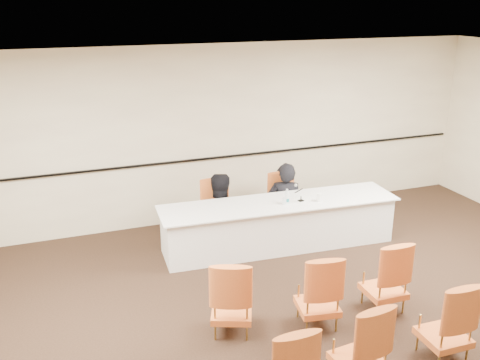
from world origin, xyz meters
name	(u,v)px	position (x,y,z in m)	size (l,w,h in m)	color
floor	(316,350)	(0.00, 0.00, 0.00)	(10.00, 10.00, 0.00)	black
ceiling	(331,78)	(0.00, 0.00, 3.00)	(10.00, 10.00, 0.00)	white
wall_back	(208,135)	(0.00, 4.00, 1.50)	(10.00, 0.04, 3.00)	beige
wall_rail	(209,158)	(0.00, 3.96, 1.10)	(9.80, 0.04, 0.03)	black
panel_table	(279,224)	(0.68, 2.53, 0.37)	(3.69, 0.85, 0.74)	silver
panelist_main	(285,210)	(1.02, 3.06, 0.36)	(0.59, 0.39, 1.63)	black
panelist_main_chair	(285,203)	(1.02, 3.06, 0.47)	(0.50, 0.50, 0.95)	#C65923
panelist_second	(218,223)	(-0.12, 3.13, 0.27)	(0.81, 0.63, 1.67)	black
panelist_second_chair	(218,211)	(-0.12, 3.13, 0.47)	(0.50, 0.50, 0.95)	#C65923
papers	(302,200)	(1.05, 2.49, 0.74)	(0.30, 0.22, 0.00)	white
microphone	(301,194)	(1.00, 2.44, 0.86)	(0.09, 0.18, 0.25)	black
water_bottle	(287,197)	(0.75, 2.42, 0.86)	(0.07, 0.07, 0.24)	#187A86
drinking_glass	(284,201)	(0.70, 2.41, 0.79)	(0.06, 0.06, 0.10)	silver
coffee_cup	(319,197)	(1.26, 2.34, 0.81)	(0.09, 0.09, 0.13)	white
aud_chair_front_left	(232,295)	(-0.76, 0.67, 0.47)	(0.50, 0.50, 0.95)	#C65923
aud_chair_front_mid	(318,289)	(0.24, 0.44, 0.47)	(0.50, 0.50, 0.95)	#C65923
aud_chair_front_right	(385,274)	(1.17, 0.47, 0.47)	(0.50, 0.50, 0.95)	#C65923
aud_chair_back_mid	(360,342)	(0.14, -0.60, 0.47)	(0.50, 0.50, 0.95)	#C65923
aud_chair_back_right	(446,319)	(1.22, -0.56, 0.47)	(0.50, 0.50, 0.95)	#C65923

